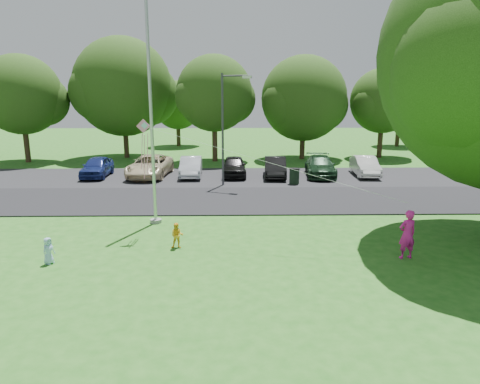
{
  "coord_description": "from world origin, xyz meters",
  "views": [
    {
      "loc": [
        -0.13,
        -13.12,
        5.5
      ],
      "look_at": [
        0.19,
        4.0,
        1.6
      ],
      "focal_mm": 32.0,
      "sensor_mm": 36.0,
      "label": 1
    }
  ],
  "objects_px": {
    "trash_can": "(294,177)",
    "flagpole": "(152,127)",
    "woman": "(407,234)",
    "street_lamp": "(227,120)",
    "child_yellow": "(177,236)",
    "child_blue": "(48,251)",
    "kite": "(154,140)"
  },
  "relations": [
    {
      "from": "child_yellow",
      "to": "child_blue",
      "type": "height_order",
      "value": "child_yellow"
    },
    {
      "from": "woman",
      "to": "child_yellow",
      "type": "distance_m",
      "value": 8.08
    },
    {
      "from": "trash_can",
      "to": "woman",
      "type": "distance_m",
      "value": 12.54
    },
    {
      "from": "child_blue",
      "to": "kite",
      "type": "distance_m",
      "value": 5.41
    },
    {
      "from": "street_lamp",
      "to": "kite",
      "type": "relative_size",
      "value": 0.7
    },
    {
      "from": "flagpole",
      "to": "street_lamp",
      "type": "relative_size",
      "value": 1.48
    },
    {
      "from": "child_yellow",
      "to": "child_blue",
      "type": "distance_m",
      "value": 4.33
    },
    {
      "from": "trash_can",
      "to": "child_yellow",
      "type": "height_order",
      "value": "trash_can"
    },
    {
      "from": "child_yellow",
      "to": "kite",
      "type": "bearing_deg",
      "value": 122.39
    },
    {
      "from": "street_lamp",
      "to": "child_yellow",
      "type": "distance_m",
      "value": 11.59
    },
    {
      "from": "child_yellow",
      "to": "child_blue",
      "type": "relative_size",
      "value": 1.05
    },
    {
      "from": "kite",
      "to": "trash_can",
      "type": "bearing_deg",
      "value": 48.81
    },
    {
      "from": "kite",
      "to": "child_blue",
      "type": "bearing_deg",
      "value": -144.37
    },
    {
      "from": "flagpole",
      "to": "child_blue",
      "type": "bearing_deg",
      "value": -120.63
    },
    {
      "from": "flagpole",
      "to": "woman",
      "type": "xyz_separation_m",
      "value": [
        9.33,
        -4.36,
        -3.31
      ]
    },
    {
      "from": "woman",
      "to": "kite",
      "type": "relative_size",
      "value": 0.18
    },
    {
      "from": "trash_can",
      "to": "kite",
      "type": "xyz_separation_m",
      "value": [
        -6.83,
        -9.8,
        3.29
      ]
    },
    {
      "from": "trash_can",
      "to": "woman",
      "type": "relative_size",
      "value": 0.61
    },
    {
      "from": "street_lamp",
      "to": "child_blue",
      "type": "height_order",
      "value": "street_lamp"
    },
    {
      "from": "flagpole",
      "to": "kite",
      "type": "xyz_separation_m",
      "value": [
        0.41,
        -1.8,
        -0.36
      ]
    },
    {
      "from": "street_lamp",
      "to": "child_blue",
      "type": "relative_size",
      "value": 7.4
    },
    {
      "from": "trash_can",
      "to": "child_yellow",
      "type": "bearing_deg",
      "value": -117.78
    },
    {
      "from": "street_lamp",
      "to": "kite",
      "type": "bearing_deg",
      "value": -82.15
    },
    {
      "from": "flagpole",
      "to": "woman",
      "type": "height_order",
      "value": "flagpole"
    },
    {
      "from": "woman",
      "to": "kite",
      "type": "bearing_deg",
      "value": -28.37
    },
    {
      "from": "flagpole",
      "to": "woman",
      "type": "relative_size",
      "value": 5.83
    },
    {
      "from": "street_lamp",
      "to": "child_yellow",
      "type": "relative_size",
      "value": 7.08
    },
    {
      "from": "woman",
      "to": "child_yellow",
      "type": "bearing_deg",
      "value": -20.57
    },
    {
      "from": "flagpole",
      "to": "kite",
      "type": "bearing_deg",
      "value": -77.04
    },
    {
      "from": "street_lamp",
      "to": "trash_can",
      "type": "xyz_separation_m",
      "value": [
        4.19,
        0.32,
        -3.53
      ]
    },
    {
      "from": "trash_can",
      "to": "kite",
      "type": "relative_size",
      "value": 0.11
    },
    {
      "from": "trash_can",
      "to": "flagpole",
      "type": "bearing_deg",
      "value": -132.17
    }
  ]
}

